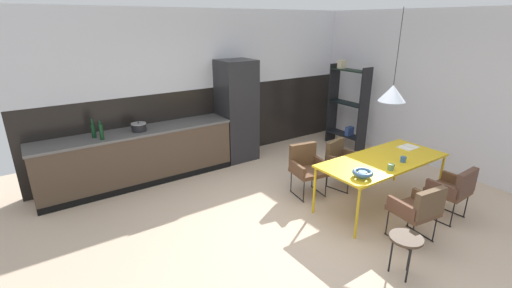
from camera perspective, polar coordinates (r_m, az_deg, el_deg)
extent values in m
plane|color=#CAAF93|center=(4.95, 9.97, -12.57)|extent=(8.56, 8.56, 0.00)
cube|color=black|center=(6.94, -7.21, 3.48)|extent=(6.59, 0.12, 1.41)
cube|color=silver|center=(6.69, -7.74, 15.16)|extent=(6.59, 0.12, 1.41)
cube|color=silver|center=(7.01, 30.25, 7.08)|extent=(0.12, 6.16, 2.82)
cube|color=#4A3A2C|center=(6.17, -18.54, -2.13)|extent=(3.15, 0.60, 0.87)
cube|color=#5B5857|center=(6.02, -19.00, 1.90)|extent=(3.18, 0.63, 0.04)
cube|color=black|center=(6.04, -17.30, -6.43)|extent=(3.15, 0.01, 0.10)
cube|color=#232326|center=(6.73, -3.17, 5.41)|extent=(0.66, 0.60, 1.93)
cube|color=gold|center=(5.31, 20.10, -2.52)|extent=(1.98, 0.84, 0.03)
cylinder|color=gold|center=(5.01, 9.54, -7.51)|extent=(0.04, 0.04, 0.70)
cylinder|color=gold|center=(6.38, 22.05, -2.64)|extent=(0.04, 0.04, 0.70)
cylinder|color=gold|center=(4.57, 16.25, -10.92)|extent=(0.04, 0.04, 0.70)
cylinder|color=gold|center=(6.04, 27.98, -4.79)|extent=(0.04, 0.04, 0.70)
cube|color=brown|center=(5.87, 14.32, -3.19)|extent=(0.57, 0.56, 0.06)
cube|color=brown|center=(5.89, 12.77, -0.92)|extent=(0.46, 0.19, 0.34)
cube|color=brown|center=(6.02, 15.39, -1.69)|extent=(0.15, 0.41, 0.14)
cube|color=brown|center=(5.65, 13.34, -2.91)|extent=(0.15, 0.41, 0.14)
cylinder|color=black|center=(6.05, 16.64, -4.94)|extent=(0.02, 0.02, 0.37)
cylinder|color=black|center=(5.72, 14.86, -6.23)|extent=(0.02, 0.02, 0.37)
cylinder|color=black|center=(6.20, 13.49, -4.03)|extent=(0.02, 0.02, 0.37)
cylinder|color=black|center=(5.88, 11.58, -5.23)|extent=(0.02, 0.02, 0.37)
cylinder|color=black|center=(6.19, 14.90, -5.97)|extent=(0.11, 0.41, 0.02)
cylinder|color=black|center=(5.87, 13.07, -7.28)|extent=(0.11, 0.41, 0.02)
cube|color=brown|center=(5.50, 28.93, -6.70)|extent=(0.50, 0.48, 0.06)
cube|color=brown|center=(5.36, 31.18, -5.47)|extent=(0.46, 0.10, 0.33)
cube|color=brown|center=(5.27, 28.08, -6.45)|extent=(0.07, 0.42, 0.14)
cube|color=brown|center=(5.65, 30.05, -5.11)|extent=(0.07, 0.42, 0.14)
cylinder|color=black|center=(5.49, 25.87, -8.75)|extent=(0.02, 0.02, 0.37)
cylinder|color=black|center=(5.82, 27.75, -7.45)|extent=(0.02, 0.02, 0.37)
cylinder|color=black|center=(5.36, 29.46, -10.06)|extent=(0.02, 0.02, 0.37)
cylinder|color=black|center=(5.70, 31.16, -8.64)|extent=(0.02, 0.02, 0.37)
cylinder|color=black|center=(5.50, 27.35, -11.04)|extent=(0.03, 0.41, 0.02)
cylinder|color=black|center=(5.83, 29.14, -9.60)|extent=(0.03, 0.41, 0.02)
cube|color=brown|center=(5.48, 8.65, -4.50)|extent=(0.55, 0.54, 0.06)
cube|color=brown|center=(5.56, 7.65, -1.72)|extent=(0.46, 0.16, 0.37)
cube|color=brown|center=(5.56, 10.61, -3.15)|extent=(0.12, 0.42, 0.14)
cube|color=brown|center=(5.33, 6.72, -3.94)|extent=(0.12, 0.42, 0.14)
cylinder|color=black|center=(5.54, 11.36, -6.84)|extent=(0.02, 0.02, 0.36)
cylinder|color=black|center=(5.33, 7.83, -7.71)|extent=(0.02, 0.02, 0.36)
cylinder|color=black|center=(5.82, 9.19, -5.36)|extent=(0.02, 0.02, 0.36)
cylinder|color=black|center=(5.62, 5.77, -6.12)|extent=(0.02, 0.02, 0.36)
cylinder|color=black|center=(5.75, 10.15, -7.64)|extent=(0.09, 0.41, 0.02)
cylinder|color=black|center=(5.55, 6.70, -8.50)|extent=(0.09, 0.41, 0.02)
cube|color=brown|center=(4.78, 24.34, -9.90)|extent=(0.54, 0.52, 0.06)
cube|color=brown|center=(4.59, 26.60, -8.69)|extent=(0.46, 0.14, 0.34)
cube|color=brown|center=(4.58, 22.73, -9.56)|extent=(0.10, 0.42, 0.14)
cube|color=brown|center=(4.90, 26.16, -8.15)|extent=(0.10, 0.42, 0.14)
cylinder|color=black|center=(4.85, 20.70, -11.87)|extent=(0.02, 0.02, 0.37)
cylinder|color=black|center=(5.12, 23.81, -10.53)|extent=(0.02, 0.02, 0.37)
cylinder|color=black|center=(4.65, 24.17, -13.82)|extent=(0.02, 0.02, 0.37)
cylinder|color=black|center=(4.93, 27.22, -12.28)|extent=(0.02, 0.02, 0.37)
cylinder|color=black|center=(4.84, 22.12, -14.60)|extent=(0.07, 0.41, 0.02)
cylinder|color=black|center=(5.11, 25.19, -13.10)|extent=(0.07, 0.41, 0.02)
cylinder|color=#33607F|center=(4.62, 17.05, -4.81)|extent=(0.11, 0.11, 0.08)
torus|color=#395B84|center=(4.60, 17.08, -4.50)|extent=(0.26, 0.26, 0.05)
cube|color=white|center=(5.88, 23.28, -0.62)|extent=(0.15, 0.22, 0.01)
cube|color=white|center=(6.00, 24.05, -0.34)|extent=(0.15, 0.22, 0.01)
cube|color=beige|center=(5.94, 23.68, -0.41)|extent=(0.01, 0.22, 0.00)
cylinder|color=#335B93|center=(5.30, 22.95, -2.33)|extent=(0.07, 0.07, 0.08)
torus|color=#335B93|center=(5.34, 23.25, -2.17)|extent=(0.06, 0.01, 0.06)
cylinder|color=#5B8456|center=(4.95, 21.21, -3.54)|extent=(0.08, 0.08, 0.09)
torus|color=#5B8456|center=(4.99, 21.55, -3.35)|extent=(0.06, 0.01, 0.06)
cylinder|color=black|center=(5.97, -18.63, 2.59)|extent=(0.23, 0.23, 0.12)
cylinder|color=gray|center=(5.96, -18.70, 3.18)|extent=(0.24, 0.24, 0.01)
sphere|color=black|center=(5.95, -18.72, 3.35)|extent=(0.02, 0.02, 0.02)
cylinder|color=#0F3319|center=(5.87, -25.08, 1.96)|extent=(0.07, 0.07, 0.21)
cylinder|color=#0F3319|center=(5.83, -25.29, 3.37)|extent=(0.03, 0.03, 0.09)
cylinder|color=#0F3319|center=(5.72, -24.00, 1.83)|extent=(0.06, 0.06, 0.24)
cylinder|color=#0F3319|center=(5.68, -24.21, 3.26)|extent=(0.02, 0.02, 0.06)
cylinder|color=#423326|center=(4.08, 23.39, -13.98)|extent=(0.34, 0.34, 0.03)
cylinder|color=black|center=(4.30, 23.86, -16.04)|extent=(0.02, 0.02, 0.45)
cylinder|color=black|center=(4.21, 21.24, -16.47)|extent=(0.02, 0.02, 0.45)
cylinder|color=black|center=(4.12, 23.70, -17.65)|extent=(0.02, 0.02, 0.45)
cube|color=black|center=(8.00, 12.46, 6.56)|extent=(0.30, 0.03, 1.74)
cube|color=black|center=(7.46, 17.22, 5.21)|extent=(0.30, 0.03, 1.74)
cube|color=black|center=(7.88, 14.37, 1.53)|extent=(0.30, 0.84, 0.02)
cube|color=#334C8C|center=(7.78, 15.04, 2.05)|extent=(0.18, 0.10, 0.19)
cube|color=black|center=(7.70, 14.81, 6.46)|extent=(0.30, 0.84, 0.02)
cube|color=black|center=(7.58, 15.26, 11.58)|extent=(0.30, 0.84, 0.02)
cube|color=beige|center=(7.74, 13.90, 12.57)|extent=(0.18, 0.10, 0.17)
cylinder|color=black|center=(4.97, 22.32, 14.45)|extent=(0.01, 0.01, 0.97)
cone|color=silver|center=(5.05, 21.45, 7.75)|extent=(0.36, 0.36, 0.22)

